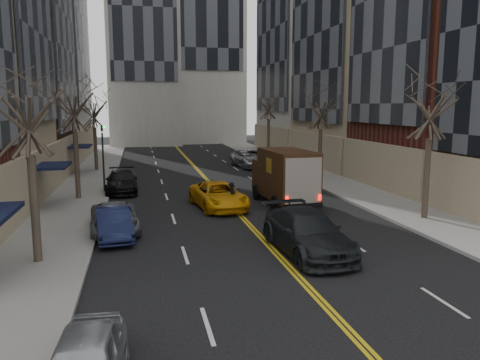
# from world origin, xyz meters

# --- Properties ---
(ground) EXTENTS (160.00, 160.00, 0.00)m
(ground) POSITION_xyz_m (0.00, 0.00, 0.00)
(ground) COLOR black
(ground) RESTS_ON ground
(sidewalk_left) EXTENTS (4.00, 66.00, 0.15)m
(sidewalk_left) POSITION_xyz_m (-9.00, 27.00, 0.07)
(sidewalk_left) COLOR slate
(sidewalk_left) RESTS_ON ground
(sidewalk_right) EXTENTS (4.00, 66.00, 0.15)m
(sidewalk_right) POSITION_xyz_m (9.00, 27.00, 0.07)
(sidewalk_right) COLOR slate
(sidewalk_right) RESTS_ON ground
(streetwall_right) EXTENTS (12.26, 49.00, 34.00)m
(streetwall_right) POSITION_xyz_m (16.38, 32.20, 15.09)
(streetwall_right) COLOR #4C301E
(streetwall_right) RESTS_ON ground
(tree_lf_near) EXTENTS (3.20, 3.20, 8.41)m
(tree_lf_near) POSITION_xyz_m (-8.80, 8.00, 6.24)
(tree_lf_near) COLOR #382D23
(tree_lf_near) RESTS_ON sidewalk_left
(tree_lf_mid) EXTENTS (3.20, 3.20, 8.91)m
(tree_lf_mid) POSITION_xyz_m (-8.80, 20.00, 6.60)
(tree_lf_mid) COLOR #382D23
(tree_lf_mid) RESTS_ON sidewalk_left
(tree_lf_far) EXTENTS (3.20, 3.20, 8.12)m
(tree_lf_far) POSITION_xyz_m (-8.80, 33.00, 6.02)
(tree_lf_far) COLOR #382D23
(tree_lf_far) RESTS_ON sidewalk_left
(tree_rt_near) EXTENTS (3.20, 3.20, 8.71)m
(tree_rt_near) POSITION_xyz_m (8.80, 11.00, 6.45)
(tree_rt_near) COLOR #382D23
(tree_rt_near) RESTS_ON sidewalk_right
(tree_rt_mid) EXTENTS (3.20, 3.20, 8.32)m
(tree_rt_mid) POSITION_xyz_m (8.80, 25.00, 6.17)
(tree_rt_mid) COLOR #382D23
(tree_rt_mid) RESTS_ON sidewalk_right
(tree_rt_far) EXTENTS (3.20, 3.20, 9.11)m
(tree_rt_far) POSITION_xyz_m (8.80, 40.00, 6.74)
(tree_rt_far) COLOR #382D23
(tree_rt_far) RESTS_ON sidewalk_right
(traffic_signal) EXTENTS (0.29, 0.26, 4.70)m
(traffic_signal) POSITION_xyz_m (-7.39, 22.00, 2.82)
(traffic_signal) COLOR black
(traffic_signal) RESTS_ON sidewalk_left
(ups_truck) EXTENTS (2.66, 6.00, 3.22)m
(ups_truck) POSITION_xyz_m (3.07, 16.11, 1.62)
(ups_truck) COLOR black
(ups_truck) RESTS_ON ground
(observer_sedan) EXTENTS (2.58, 5.75, 1.64)m
(observer_sedan) POSITION_xyz_m (1.20, 7.29, 0.82)
(observer_sedan) COLOR black
(observer_sedan) RESTS_ON ground
(taxi) EXTENTS (3.05, 5.47, 1.45)m
(taxi) POSITION_xyz_m (-0.83, 16.00, 0.72)
(taxi) COLOR orange
(taxi) RESTS_ON ground
(pedestrian) EXTENTS (0.57, 0.69, 1.61)m
(pedestrian) POSITION_xyz_m (-0.21, 15.04, 0.80)
(pedestrian) COLOR black
(pedestrian) RESTS_ON ground
(parked_lf_b) EXTENTS (1.92, 4.21, 1.34)m
(parked_lf_b) POSITION_xyz_m (-6.30, 10.96, 0.67)
(parked_lf_b) COLOR #111736
(parked_lf_b) RESTS_ON ground
(parked_lf_c) EXTENTS (2.47, 4.73, 1.27)m
(parked_lf_c) POSITION_xyz_m (-6.30, 12.11, 0.64)
(parked_lf_c) COLOR #54585D
(parked_lf_c) RESTS_ON ground
(parked_lf_d) EXTENTS (2.14, 5.04, 1.45)m
(parked_lf_d) POSITION_xyz_m (-6.30, 22.19, 0.73)
(parked_lf_d) COLOR black
(parked_lf_d) RESTS_ON ground
(parked_lf_e) EXTENTS (1.89, 4.15, 1.38)m
(parked_lf_e) POSITION_xyz_m (-6.30, 23.76, 0.69)
(parked_lf_e) COLOR #B3B7BC
(parked_lf_e) RESTS_ON ground
(parked_rt_a) EXTENTS (1.85, 4.00, 1.27)m
(parked_rt_a) POSITION_xyz_m (5.87, 24.01, 0.64)
(parked_rt_a) COLOR #474A4E
(parked_rt_a) RESTS_ON ground
(parked_rt_b) EXTENTS (3.24, 6.17, 1.66)m
(parked_rt_b) POSITION_xyz_m (5.10, 32.85, 0.83)
(parked_rt_b) COLOR #AEB1B7
(parked_rt_b) RESTS_ON ground
(parked_rt_c) EXTENTS (2.15, 4.79, 1.36)m
(parked_rt_c) POSITION_xyz_m (6.30, 34.27, 0.68)
(parked_rt_c) COLOR black
(parked_rt_c) RESTS_ON ground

